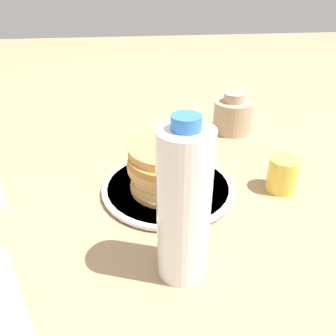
{
  "coord_description": "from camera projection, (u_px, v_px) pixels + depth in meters",
  "views": [
    {
      "loc": [
        0.09,
        0.54,
        0.4
      ],
      "look_at": [
        0.02,
        -0.03,
        0.05
      ],
      "focal_mm": 35.0,
      "sensor_mm": 36.0,
      "label": 1
    }
  ],
  "objects": [
    {
      "name": "water_bottle_near",
      "position": [
        184.0,
        207.0,
        0.45
      ],
      "size": [
        0.08,
        0.08,
        0.25
      ],
      "color": "white",
      "rests_on": "ground_plane"
    },
    {
      "name": "cream_jug",
      "position": [
        232.0,
        115.0,
        0.93
      ],
      "size": [
        0.11,
        0.11,
        0.11
      ],
      "color": "tan",
      "rests_on": "ground_plane"
    },
    {
      "name": "pancake_stack",
      "position": [
        168.0,
        167.0,
        0.67
      ],
      "size": [
        0.17,
        0.17,
        0.09
      ],
      "color": "tan",
      "rests_on": "plate"
    },
    {
      "name": "plate",
      "position": [
        168.0,
        187.0,
        0.69
      ],
      "size": [
        0.28,
        0.28,
        0.01
      ],
      "color": "silver",
      "rests_on": "ground_plane"
    },
    {
      "name": "ground_plane",
      "position": [
        177.0,
        197.0,
        0.68
      ],
      "size": [
        4.0,
        4.0,
        0.0
      ],
      "primitive_type": "plane",
      "color": "#9E7F5B"
    },
    {
      "name": "juice_glass",
      "position": [
        282.0,
        174.0,
        0.68
      ],
      "size": [
        0.06,
        0.06,
        0.07
      ],
      "color": "yellow",
      "rests_on": "ground_plane"
    }
  ]
}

